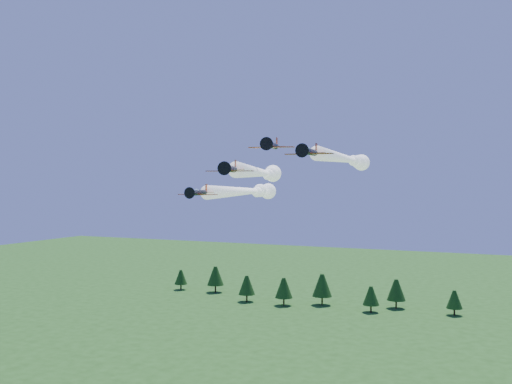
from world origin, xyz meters
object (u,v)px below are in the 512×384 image
at_px(plane_left, 247,191).
at_px(plane_right, 346,159).
at_px(plane_lead, 261,173).
at_px(plane_slot, 272,145).

height_order(plane_left, plane_right, plane_right).
relative_size(plane_lead, plane_slot, 4.87).
distance_m(plane_left, plane_right, 21.87).
bearing_deg(plane_lead, plane_right, 31.27).
distance_m(plane_left, plane_slot, 19.94).
relative_size(plane_lead, plane_right, 0.95).
xyz_separation_m(plane_lead, plane_right, (13.32, 13.11, 2.99)).
bearing_deg(plane_right, plane_slot, -117.50).
xyz_separation_m(plane_left, plane_slot, (11.48, -13.93, 8.48)).
relative_size(plane_right, plane_slot, 5.12).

